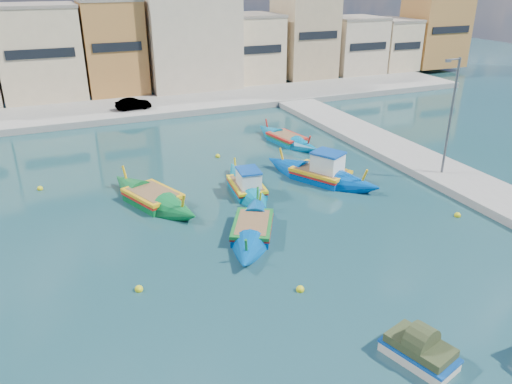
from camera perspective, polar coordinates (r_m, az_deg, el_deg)
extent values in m
plane|color=#164242|center=(22.53, -3.38, -10.60)|extent=(160.00, 160.00, 0.00)
cube|color=gray|center=(51.46, -15.91, 8.94)|extent=(80.00, 8.00, 0.60)
cube|color=beige|center=(57.79, -23.42, 14.36)|extent=(7.88, 7.44, 8.99)
cube|color=gray|center=(57.36, -24.21, 18.90)|extent=(8.04, 7.59, 0.30)
cube|color=black|center=(53.99, -23.38, 14.31)|extent=(6.30, 0.10, 0.90)
cube|color=#BC7C3B|center=(57.62, -16.01, 15.55)|extent=(6.17, 6.13, 9.43)
cube|color=black|center=(54.50, -15.57, 15.67)|extent=(4.93, 0.10, 0.90)
cube|color=tan|center=(60.07, -8.63, 14.84)|extent=(7.31, 7.69, 6.05)
cube|color=gray|center=(59.67, -8.83, 17.85)|extent=(7.46, 7.85, 0.30)
cube|color=black|center=(56.31, -7.57, 14.63)|extent=(5.85, 0.10, 0.90)
cube|color=beige|center=(62.29, -1.26, 16.03)|extent=(7.54, 7.30, 7.41)
cube|color=gray|center=(61.89, -1.29, 19.57)|extent=(7.69, 7.45, 0.30)
cube|color=black|center=(58.85, 0.15, 15.95)|extent=(6.03, 0.10, 0.90)
cube|color=tan|center=(65.36, 5.53, 17.28)|extent=(6.36, 6.97, 9.63)
cube|color=black|center=(62.24, 7.16, 17.34)|extent=(5.09, 0.10, 0.90)
cube|color=beige|center=(69.15, 11.02, 16.08)|extent=(6.63, 6.70, 6.65)
cube|color=gray|center=(68.79, 11.26, 18.95)|extent=(6.76, 6.83, 0.30)
cube|color=black|center=(66.33, 12.72, 15.92)|extent=(5.30, 0.10, 0.90)
cube|color=beige|center=(73.05, 14.99, 15.95)|extent=(5.08, 7.51, 6.20)
cube|color=gray|center=(72.72, 15.27, 18.48)|extent=(5.18, 7.66, 0.30)
cube|color=black|center=(70.07, 16.95, 15.69)|extent=(4.06, 0.10, 0.90)
cube|color=#BC7C3B|center=(76.71, 19.74, 16.92)|extent=(7.79, 6.00, 9.33)
cube|color=black|center=(74.44, 21.40, 16.88)|extent=(6.23, 0.10, 0.90)
cube|color=beige|center=(60.09, -7.94, 17.75)|extent=(10.00, 10.00, 12.00)
cylinder|color=#595B60|center=(34.48, 21.28, 7.55)|extent=(0.16, 0.16, 8.00)
cylinder|color=#595B60|center=(33.43, 21.77, 13.90)|extent=(1.00, 0.10, 0.10)
cube|color=#595B60|center=(33.09, 21.12, 13.83)|extent=(0.35, 0.15, 0.18)
imported|color=#4C1919|center=(50.04, -13.86, 9.75)|extent=(3.36, 1.32, 1.09)
cube|color=#007AA4|center=(31.44, -1.07, 0.30)|extent=(2.12, 3.34, 0.88)
cone|color=#007AA4|center=(33.75, -2.26, 2.06)|extent=(2.09, 3.08, 2.26)
cone|color=#007AA4|center=(29.14, 0.31, -1.58)|extent=(2.09, 3.08, 2.26)
cube|color=yellow|center=(31.29, -1.07, 0.92)|extent=(2.21, 3.52, 0.16)
cube|color=red|center=(31.35, -1.07, 0.65)|extent=(2.21, 3.40, 0.09)
cube|color=olive|center=(31.27, -1.07, 1.04)|extent=(1.82, 3.02, 0.05)
cylinder|color=yellow|center=(33.78, -2.39, 3.12)|extent=(0.17, 0.43, 0.96)
cylinder|color=yellow|center=(28.67, 0.47, -0.76)|extent=(0.17, 0.43, 0.96)
cube|color=white|center=(30.67, -0.85, 1.56)|extent=(1.41, 1.74, 0.97)
cube|color=#0F47A5|center=(30.47, -0.86, 2.50)|extent=(1.50, 1.86, 0.11)
cube|color=#004AAB|center=(33.51, 7.33, 1.71)|extent=(3.55, 4.08, 1.09)
cone|color=#004AAB|center=(34.94, 3.34, 2.90)|extent=(3.44, 3.87, 2.71)
cone|color=#004AAB|center=(32.24, 11.67, 0.58)|extent=(3.44, 3.87, 2.71)
cube|color=yellow|center=(33.35, 7.37, 2.43)|extent=(3.72, 4.29, 0.20)
cube|color=red|center=(33.42, 7.36, 2.12)|extent=(3.68, 4.19, 0.11)
cube|color=olive|center=(33.31, 7.38, 2.57)|extent=(3.12, 3.65, 0.07)
cylinder|color=yellow|center=(34.85, 2.99, 4.09)|extent=(0.38, 0.52, 1.18)
cylinder|color=yellow|center=(31.86, 12.22, 1.62)|extent=(0.38, 0.52, 1.18)
cube|color=white|center=(32.87, 8.18, 3.34)|extent=(2.17, 2.27, 1.19)
cube|color=#0F47A5|center=(32.64, 8.25, 4.43)|extent=(2.31, 2.42, 0.13)
cube|color=#0071A5|center=(40.86, 3.51, 5.90)|extent=(2.39, 3.35, 0.93)
cone|color=#0071A5|center=(42.78, 1.44, 6.83)|extent=(2.35, 3.13, 2.33)
cone|color=#0071A5|center=(38.98, 5.77, 5.00)|extent=(2.35, 3.13, 2.33)
cube|color=red|center=(40.74, 3.52, 6.42)|extent=(2.50, 3.53, 0.17)
cube|color=#197F33|center=(40.79, 3.51, 6.20)|extent=(2.50, 3.42, 0.09)
cube|color=olive|center=(40.72, 3.52, 6.52)|extent=(2.07, 3.02, 0.06)
cylinder|color=red|center=(42.80, 1.25, 7.68)|extent=(0.21, 0.45, 1.01)
cylinder|color=red|center=(38.61, 6.04, 5.75)|extent=(0.21, 0.45, 1.01)
cube|color=#0A6E2F|center=(30.51, -11.67, -0.89)|extent=(3.23, 3.86, 1.09)
cone|color=#0A6E2F|center=(32.65, -14.35, 0.62)|extent=(3.16, 3.67, 2.69)
cone|color=#0A6E2F|center=(28.43, -8.61, -2.43)|extent=(3.16, 3.67, 2.69)
cube|color=#EAAE13|center=(30.33, -11.75, -0.11)|extent=(3.38, 4.06, 0.20)
cube|color=red|center=(30.41, -11.71, -0.45)|extent=(3.36, 3.96, 0.11)
cube|color=olive|center=(30.29, -11.76, 0.04)|extent=(2.82, 3.46, 0.07)
cylinder|color=#EAAE13|center=(32.60, -14.72, 1.90)|extent=(0.33, 0.54, 1.19)
cylinder|color=#EAAE13|center=(27.93, -8.37, -1.31)|extent=(0.33, 0.54, 1.19)
cube|color=#004EA3|center=(26.49, -0.39, -4.40)|extent=(3.25, 3.79, 0.96)
cone|color=#004EA3|center=(28.87, 0.14, -1.79)|extent=(3.13, 3.57, 2.43)
cone|color=#004EA3|center=(24.13, -1.04, -7.32)|extent=(3.13, 3.57, 2.43)
cube|color=#187A2C|center=(26.30, -0.40, -3.63)|extent=(3.40, 3.99, 0.17)
cube|color=red|center=(26.38, -0.40, -3.96)|extent=(3.36, 3.89, 0.10)
cube|color=olive|center=(26.27, -0.40, -3.48)|extent=(2.86, 3.39, 0.06)
cylinder|color=#187A2C|center=(28.85, 0.19, -0.44)|extent=(0.34, 0.46, 1.05)
cylinder|color=#187A2C|center=(23.58, -1.12, -6.36)|extent=(0.34, 0.46, 1.05)
cube|color=beige|center=(19.61, 18.06, -17.51)|extent=(2.03, 2.82, 0.63)
cube|color=#0F47A5|center=(19.42, 18.18, -16.85)|extent=(2.10, 2.90, 0.11)
cube|color=#2D381E|center=(19.27, 18.27, -16.29)|extent=(1.90, 2.53, 0.32)
cylinder|color=#2D381E|center=(19.17, 18.33, -15.94)|extent=(1.17, 2.30, 0.54)
sphere|color=yellow|center=(22.69, -13.23, -10.75)|extent=(0.36, 0.36, 0.36)
sphere|color=yellow|center=(28.74, -1.84, -2.28)|extent=(0.36, 0.36, 0.36)
sphere|color=yellow|center=(37.62, -4.39, 4.11)|extent=(0.36, 0.36, 0.36)
sphere|color=yellow|center=(34.65, -23.46, 0.36)|extent=(0.36, 0.36, 0.36)
sphere|color=yellow|center=(30.56, 22.04, -2.48)|extent=(0.36, 0.36, 0.36)
sphere|color=yellow|center=(22.17, 5.07, -11.03)|extent=(0.36, 0.36, 0.36)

